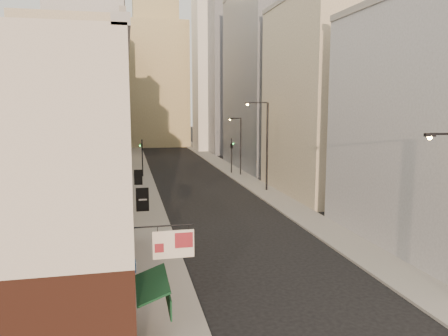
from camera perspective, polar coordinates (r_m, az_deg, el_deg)
sidewalk_left at (r=68.91m, az=-11.08°, el=0.22°), size 3.00×140.00×0.15m
sidewalk_right at (r=70.42m, az=-0.45°, el=0.55°), size 3.00×140.00×0.15m
near_building_left at (r=22.69m, az=-19.66°, el=-1.00°), size 8.30×23.04×12.30m
left_bldg_beige at (r=39.46m, az=-18.27°, el=5.67°), size 8.00×12.00×16.00m
left_bldg_grey at (r=55.38m, az=-16.75°, el=8.42°), size 8.00×16.00×20.00m
left_bldg_tan at (r=73.35m, az=-15.70°, el=7.15°), size 8.00×18.00×17.00m
left_bldg_wingrid at (r=93.36m, az=-15.14°, el=9.48°), size 8.00×20.00×24.00m
right_bldg_grey at (r=32.31m, az=26.08°, el=4.78°), size 8.00×16.00×16.00m
right_bldg_beige at (r=47.70m, az=12.55°, el=8.66°), size 8.00×16.00×20.00m
right_bldg_wingrid at (r=66.46m, az=5.19°, el=11.23°), size 8.00×20.00×26.00m
highrise at (r=96.28m, az=3.55°, el=17.88°), size 21.00×23.00×51.20m
clock_tower at (r=105.80m, az=-8.86°, el=12.54°), size 14.00×14.00×44.90m
white_tower at (r=93.47m, az=-1.35°, el=13.82°), size 8.00×8.00×41.50m
streetlamp_mid at (r=47.95m, az=5.36°, el=3.55°), size 2.47×1.04×9.81m
streetlamp_far at (r=58.47m, az=2.03°, el=3.29°), size 1.96×0.85×7.81m
traffic_light_left at (r=58.31m, az=-10.65°, el=2.31°), size 0.60×0.54×5.00m
traffic_light_right at (r=60.27m, az=0.99°, el=2.87°), size 0.79×0.79×5.00m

